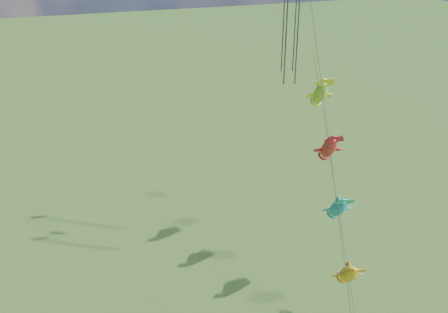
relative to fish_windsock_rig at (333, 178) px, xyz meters
name	(u,v)px	position (x,y,z in m)	size (l,w,h in m)	color
fish_windsock_rig	(333,178)	(0.00, 0.00, 0.00)	(4.75, 15.33, 15.51)	brown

